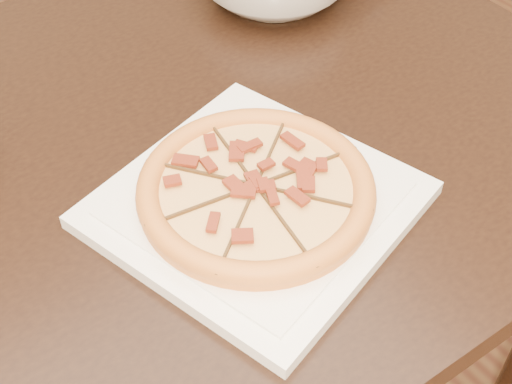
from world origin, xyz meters
The scene contains 3 objects.
dining_table centered at (-0.16, -0.02, 0.65)m, with size 1.41×0.94×0.75m.
plate centered at (-0.06, -0.19, 0.76)m, with size 0.38×0.38×0.02m.
pizza centered at (-0.06, -0.19, 0.78)m, with size 0.27×0.27×0.03m.
Camera 1 is at (-0.40, -0.64, 1.35)m, focal length 50.00 mm.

